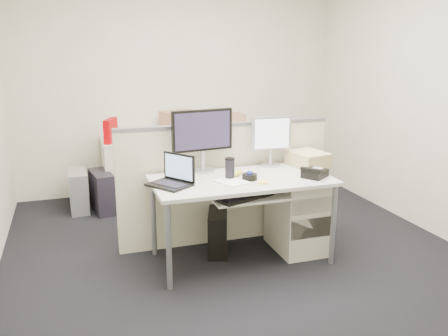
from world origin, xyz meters
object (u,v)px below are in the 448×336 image
object	(u,v)px
monitor_main	(202,141)
desk_phone	(315,173)
desk	(242,186)
laptop	(169,171)

from	to	relation	value
monitor_main	desk_phone	distance (m)	1.00
desk	desk_phone	bearing A→B (deg)	-14.13
laptop	monitor_main	bearing A→B (deg)	97.24
desk_phone	monitor_main	bearing A→B (deg)	116.77
monitor_main	laptop	distance (m)	0.53
monitor_main	laptop	size ratio (longest dim) A/B	1.71
monitor_main	laptop	xyz separation A→B (m)	(-0.37, -0.34, -0.15)
desk	laptop	bearing A→B (deg)	-178.15
desk	desk_phone	world-z (taller)	desk_phone
desk	laptop	xyz separation A→B (m)	(-0.62, -0.02, 0.19)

